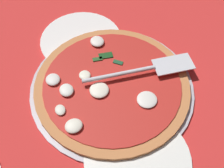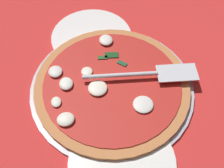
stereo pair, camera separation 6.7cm
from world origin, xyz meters
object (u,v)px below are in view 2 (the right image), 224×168
Objects in this scene: dinner_plate_left at (92,37)px; pizza at (111,85)px; dinner_plate_right at (122,163)px; pizza_server at (146,74)px.

dinner_plate_left is 18.21cm from pizza.
dinner_plate_left is at bearing 178.65° from dinner_plate_right.
dinner_plate_right is (37.04, -0.87, 0.00)cm from dinner_plate_left.
dinner_plate_left and dinner_plate_right have the same top height.
dinner_plate_right is at bearing -110.83° from pizza_server.
dinner_plate_left is 1.01× the size of dinner_plate_right.
pizza_server is at bearing 149.77° from dinner_plate_right.
pizza_server reaches higher than dinner_plate_left.
dinner_plate_right is 21.62cm from pizza_server.
pizza_server is at bearing 27.99° from dinner_plate_left.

